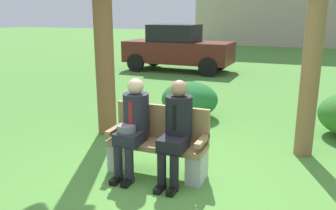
# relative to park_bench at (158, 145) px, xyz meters

# --- Properties ---
(ground_plane) EXTENTS (80.00, 80.00, 0.00)m
(ground_plane) POSITION_rel_park_bench_xyz_m (0.34, -0.30, -0.39)
(ground_plane) COLOR #4F8B38
(park_bench) EXTENTS (1.30, 0.44, 0.90)m
(park_bench) POSITION_rel_park_bench_xyz_m (0.00, 0.00, 0.00)
(park_bench) COLOR #99754C
(park_bench) RESTS_ON ground
(seated_man_left) EXTENTS (0.34, 0.72, 1.26)m
(seated_man_left) POSITION_rel_park_bench_xyz_m (-0.30, -0.13, 0.31)
(seated_man_left) COLOR #23232D
(seated_man_left) RESTS_ON ground
(seated_man_right) EXTENTS (0.34, 0.72, 1.28)m
(seated_man_right) POSITION_rel_park_bench_xyz_m (0.30, -0.12, 0.33)
(seated_man_right) COLOR black
(seated_man_right) RESTS_ON ground
(shrub_mid_lawn) EXTENTS (1.16, 1.06, 0.73)m
(shrub_mid_lawn) POSITION_rel_park_bench_xyz_m (-0.44, 2.68, -0.03)
(shrub_mid_lawn) COLOR #227031
(shrub_mid_lawn) RESTS_ON ground
(parked_car_near) EXTENTS (3.94, 1.79, 1.68)m
(parked_car_near) POSITION_rel_park_bench_xyz_m (-2.71, 8.23, 0.45)
(parked_car_near) COLOR #591E19
(parked_car_near) RESTS_ON ground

